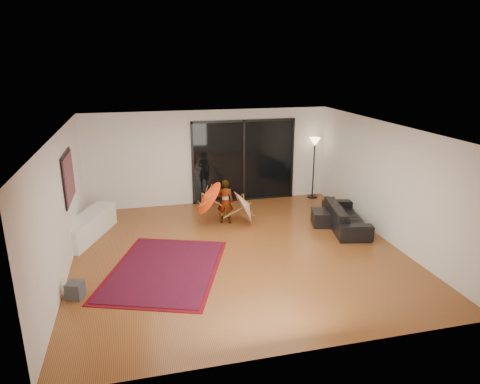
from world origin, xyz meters
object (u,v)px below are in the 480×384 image
object	(u,v)px
media_console	(89,226)
sofa	(346,216)
child	(225,201)
ottoman	(325,218)

from	to	relation	value
media_console	sofa	xyz separation A→B (m)	(6.20, -0.87, 0.02)
sofa	child	size ratio (longest dim) A/B	1.74
ottoman	child	bearing A→B (deg)	163.45
media_console	sofa	bearing A→B (deg)	13.64
sofa	child	world-z (taller)	child
media_console	ottoman	world-z (taller)	media_console
media_console	child	bearing A→B (deg)	24.24
sofa	child	distance (m)	3.06
media_console	child	world-z (taller)	child
sofa	ottoman	world-z (taller)	sofa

